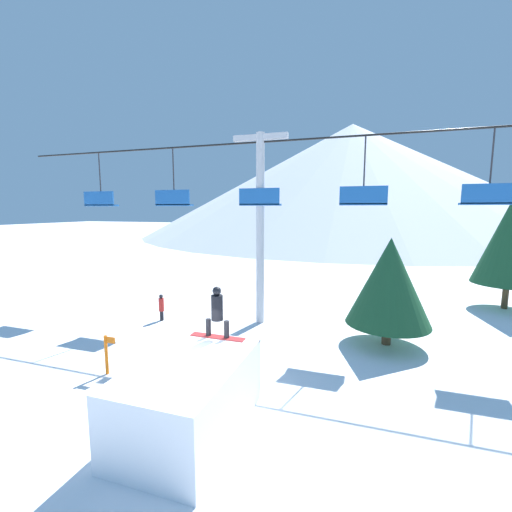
% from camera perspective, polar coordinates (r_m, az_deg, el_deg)
% --- Properties ---
extents(ground_plane, '(220.00, 220.00, 0.00)m').
position_cam_1_polar(ground_plane, '(9.27, -11.73, -25.74)').
color(ground_plane, white).
extents(mountain_ridge, '(81.80, 81.80, 21.92)m').
position_cam_1_polar(mountain_ridge, '(73.65, 15.53, 12.09)').
color(mountain_ridge, silver).
rests_on(mountain_ridge, ground_plane).
extents(snow_ramp, '(2.24, 3.66, 1.67)m').
position_cam_1_polar(snow_ramp, '(8.61, -10.97, -22.03)').
color(snow_ramp, white).
rests_on(snow_ramp, ground_plane).
extents(snowboarder, '(1.53, 0.31, 1.40)m').
position_cam_1_polar(snowboarder, '(9.31, -6.49, -9.31)').
color(snowboarder, '#B22D2D').
rests_on(snowboarder, snow_ramp).
extents(chairlift, '(25.11, 0.44, 8.32)m').
position_cam_1_polar(chairlift, '(14.98, 0.67, 8.24)').
color(chairlift, '#B2B2B7').
rests_on(chairlift, ground_plane).
extents(pine_tree_near, '(3.09, 3.09, 4.08)m').
position_cam_1_polar(pine_tree_near, '(13.67, 21.32, -3.96)').
color(pine_tree_near, '#4C3823').
rests_on(pine_tree_near, ground_plane).
extents(pine_tree_far, '(3.33, 3.33, 5.85)m').
position_cam_1_polar(pine_tree_far, '(21.53, 36.76, 2.19)').
color(pine_tree_far, '#4C3823').
rests_on(pine_tree_far, ground_plane).
extents(trail_marker, '(0.41, 0.10, 1.24)m').
position_cam_1_polar(trail_marker, '(11.93, -23.62, -14.64)').
color(trail_marker, orange).
rests_on(trail_marker, ground_plane).
extents(distant_skier, '(0.24, 0.24, 1.23)m').
position_cam_1_polar(distant_skier, '(16.48, -15.49, -8.08)').
color(distant_skier, black).
rests_on(distant_skier, ground_plane).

